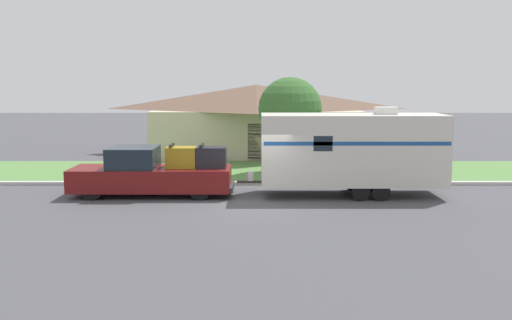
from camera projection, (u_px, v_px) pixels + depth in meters
name	position (u px, v px, depth m)	size (l,w,h in m)	color
ground_plane	(257.00, 203.00, 20.93)	(120.00, 120.00, 0.00)	#47474C
curb_strip	(257.00, 183.00, 24.64)	(80.00, 0.30, 0.14)	beige
lawn_strip	(257.00, 171.00, 28.26)	(80.00, 7.00, 0.03)	#568442
house_across_street	(256.00, 118.00, 35.54)	(13.21, 8.40, 4.23)	beige
pickup_truck	(153.00, 173.00, 22.26)	(6.30, 2.08, 2.03)	black
travel_trailer	(352.00, 149.00, 22.13)	(8.01, 2.34, 3.46)	black
mailbox	(360.00, 160.00, 25.47)	(0.48, 0.20, 1.25)	brown
tree_in_yard	(290.00, 109.00, 27.33)	(3.06, 3.06, 4.65)	brown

